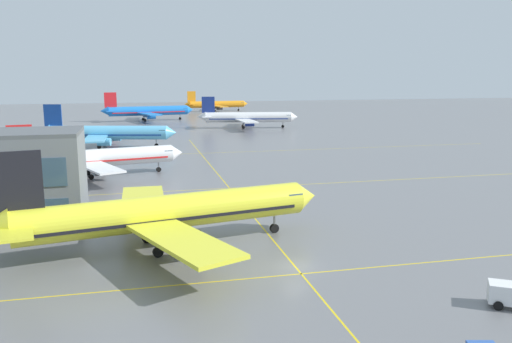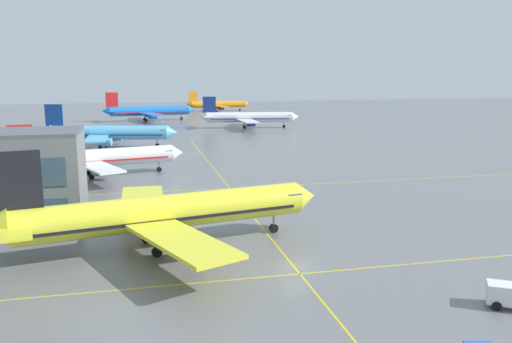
{
  "view_description": "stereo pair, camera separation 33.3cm",
  "coord_description": "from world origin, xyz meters",
  "px_view_note": "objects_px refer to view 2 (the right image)",
  "views": [
    {
      "loc": [
        -15.79,
        -49.62,
        20.11
      ],
      "look_at": [
        3.45,
        32.87,
        3.86
      ],
      "focal_mm": 36.81,
      "sensor_mm": 36.0,
      "label": 1
    },
    {
      "loc": [
        -15.47,
        -49.7,
        20.11
      ],
      "look_at": [
        3.45,
        32.87,
        3.86
      ],
      "focal_mm": 36.81,
      "sensor_mm": 36.0,
      "label": 2
    }
  ],
  "objects_px": {
    "airliner_far_right_stand": "(149,111)",
    "airliner_distant_taxiway": "(218,104)",
    "airliner_second_row": "(96,158)",
    "airliner_front_gate": "(163,213)",
    "airliner_third_row": "(108,133)",
    "airliner_far_left_stand": "(248,117)",
    "service_truck_red_van": "(512,295)"
  },
  "relations": [
    {
      "from": "service_truck_red_van",
      "to": "airliner_far_right_stand",
      "type": "bearing_deg",
      "value": 97.96
    },
    {
      "from": "airliner_distant_taxiway",
      "to": "airliner_front_gate",
      "type": "bearing_deg",
      "value": -100.47
    },
    {
      "from": "airliner_second_row",
      "to": "airliner_front_gate",
      "type": "bearing_deg",
      "value": -77.02
    },
    {
      "from": "airliner_far_left_stand",
      "to": "service_truck_red_van",
      "type": "distance_m",
      "value": 147.47
    },
    {
      "from": "airliner_third_row",
      "to": "service_truck_red_van",
      "type": "xyz_separation_m",
      "value": [
        38.45,
        -108.42,
        -2.74
      ]
    },
    {
      "from": "airliner_distant_taxiway",
      "to": "service_truck_red_van",
      "type": "relative_size",
      "value": 7.38
    },
    {
      "from": "airliner_front_gate",
      "to": "airliner_third_row",
      "type": "bearing_deg",
      "value": 96.73
    },
    {
      "from": "airliner_far_right_stand",
      "to": "airliner_distant_taxiway",
      "type": "xyz_separation_m",
      "value": [
        35.46,
        45.07,
        -0.52
      ]
    },
    {
      "from": "airliner_far_left_stand",
      "to": "airliner_third_row",
      "type": "bearing_deg",
      "value": -140.27
    },
    {
      "from": "airliner_far_right_stand",
      "to": "airliner_distant_taxiway",
      "type": "relative_size",
      "value": 1.15
    },
    {
      "from": "airliner_second_row",
      "to": "service_truck_red_van",
      "type": "height_order",
      "value": "airliner_second_row"
    },
    {
      "from": "airliner_far_right_stand",
      "to": "airliner_far_left_stand",
      "type": "bearing_deg",
      "value": -47.11
    },
    {
      "from": "airliner_far_right_stand",
      "to": "airliner_distant_taxiway",
      "type": "height_order",
      "value": "airliner_far_right_stand"
    },
    {
      "from": "airliner_second_row",
      "to": "airliner_distant_taxiway",
      "type": "distance_m",
      "value": 168.3
    },
    {
      "from": "airliner_second_row",
      "to": "airliner_far_left_stand",
      "type": "distance_m",
      "value": 92.39
    },
    {
      "from": "airliner_distant_taxiway",
      "to": "airliner_far_left_stand",
      "type": "bearing_deg",
      "value": -91.08
    },
    {
      "from": "airliner_far_left_stand",
      "to": "airliner_distant_taxiway",
      "type": "bearing_deg",
      "value": 88.92
    },
    {
      "from": "airliner_third_row",
      "to": "airliner_far_left_stand",
      "type": "xyz_separation_m",
      "value": [
        46.68,
        38.79,
        -0.09
      ]
    },
    {
      "from": "airliner_third_row",
      "to": "airliner_far_left_stand",
      "type": "relative_size",
      "value": 1.02
    },
    {
      "from": "airliner_front_gate",
      "to": "service_truck_red_van",
      "type": "height_order",
      "value": "airliner_front_gate"
    },
    {
      "from": "airliner_second_row",
      "to": "airliner_third_row",
      "type": "distance_m",
      "value": 40.8
    },
    {
      "from": "airliner_far_right_stand",
      "to": "airliner_third_row",
      "type": "bearing_deg",
      "value": -99.62
    },
    {
      "from": "airliner_front_gate",
      "to": "airliner_distant_taxiway",
      "type": "height_order",
      "value": "airliner_front_gate"
    },
    {
      "from": "airliner_far_left_stand",
      "to": "service_truck_red_van",
      "type": "bearing_deg",
      "value": -93.2
    },
    {
      "from": "airliner_front_gate",
      "to": "airliner_far_right_stand",
      "type": "xyz_separation_m",
      "value": [
        2.63,
        161.12,
        -0.17
      ]
    },
    {
      "from": "airliner_far_right_stand",
      "to": "airliner_distant_taxiway",
      "type": "distance_m",
      "value": 57.35
    },
    {
      "from": "airliner_front_gate",
      "to": "airliner_second_row",
      "type": "bearing_deg",
      "value": 102.98
    },
    {
      "from": "airliner_far_left_stand",
      "to": "service_truck_red_van",
      "type": "relative_size",
      "value": 8.08
    },
    {
      "from": "airliner_front_gate",
      "to": "airliner_second_row",
      "type": "xyz_separation_m",
      "value": [
        -10.38,
        45.02,
        -0.56
      ]
    },
    {
      "from": "airliner_distant_taxiway",
      "to": "service_truck_red_van",
      "type": "distance_m",
      "value": 229.02
    },
    {
      "from": "airliner_front_gate",
      "to": "airliner_third_row",
      "type": "xyz_separation_m",
      "value": [
        -10.13,
        85.81,
        -0.27
      ]
    },
    {
      "from": "airliner_second_row",
      "to": "airliner_far_right_stand",
      "type": "bearing_deg",
      "value": 83.61
    }
  ]
}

